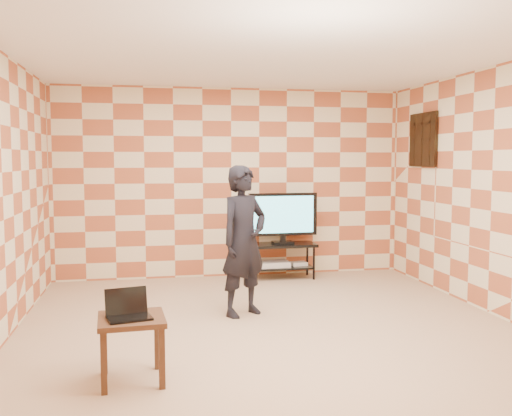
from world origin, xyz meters
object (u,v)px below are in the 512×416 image
at_px(tv, 283,216).
at_px(side_table, 132,328).
at_px(person, 244,241).
at_px(tv_stand, 283,253).

relative_size(tv, side_table, 1.87).
xyz_separation_m(tv, person, (-0.86, -1.76, -0.08)).
bearing_deg(side_table, tv, 59.75).
bearing_deg(tv, person, -115.94).
relative_size(tv_stand, side_table, 1.77).
height_order(tv_stand, tv, tv).
bearing_deg(person, tv_stand, 32.52).
bearing_deg(tv_stand, side_table, -120.23).
bearing_deg(person, tv, 32.49).
height_order(tv, side_table, tv).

